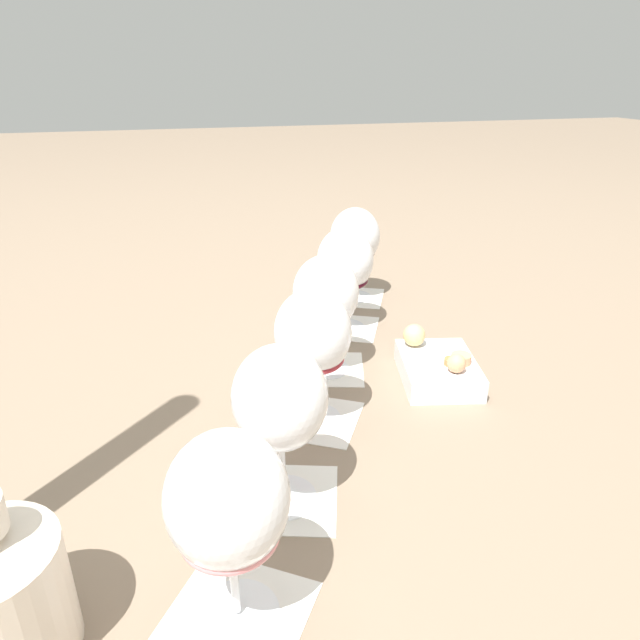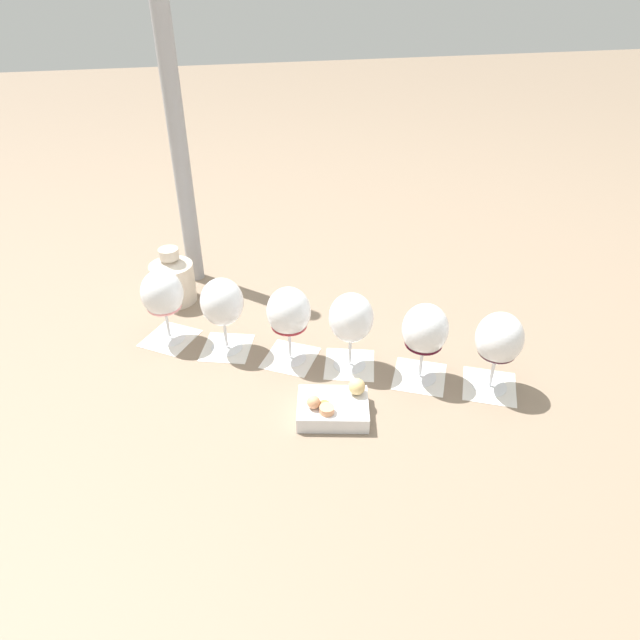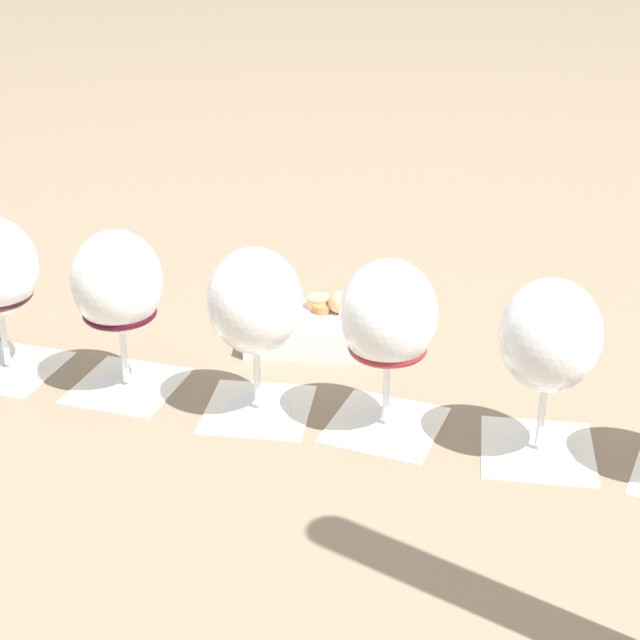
{
  "view_description": "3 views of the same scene",
  "coord_description": "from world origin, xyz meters",
  "px_view_note": "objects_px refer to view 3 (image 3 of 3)",
  "views": [
    {
      "loc": [
        -0.69,
        0.19,
        0.43
      ],
      "look_at": [
        -0.0,
        -0.0,
        0.11
      ],
      "focal_mm": 32.0,
      "sensor_mm": 36.0,
      "label": 1
    },
    {
      "loc": [
        -0.22,
        -1.02,
        0.8
      ],
      "look_at": [
        -0.0,
        -0.0,
        0.11
      ],
      "focal_mm": 32.0,
      "sensor_mm": 36.0,
      "label": 2
    },
    {
      "loc": [
        0.14,
        0.88,
        0.54
      ],
      "look_at": [
        -0.0,
        -0.0,
        0.11
      ],
      "focal_mm": 55.0,
      "sensor_mm": 36.0,
      "label": 3
    }
  ],
  "objects_px": {
    "wine_glass_1": "(549,343)",
    "snack_dish": "(305,327)",
    "wine_glass_4": "(118,287)",
    "wine_glass_3": "(255,308)",
    "wine_glass_2": "(388,321)"
  },
  "relations": [
    {
      "from": "wine_glass_3",
      "to": "wine_glass_4",
      "type": "bearing_deg",
      "value": -28.22
    },
    {
      "from": "wine_glass_1",
      "to": "snack_dish",
      "type": "distance_m",
      "value": 0.35
    },
    {
      "from": "wine_glass_1",
      "to": "wine_glass_4",
      "type": "xyz_separation_m",
      "value": [
        0.41,
        -0.2,
        0.0
      ]
    },
    {
      "from": "wine_glass_1",
      "to": "wine_glass_2",
      "type": "bearing_deg",
      "value": -26.99
    },
    {
      "from": "wine_glass_1",
      "to": "wine_glass_4",
      "type": "distance_m",
      "value": 0.45
    },
    {
      "from": "snack_dish",
      "to": "wine_glass_2",
      "type": "bearing_deg",
      "value": 104.55
    },
    {
      "from": "wine_glass_4",
      "to": "wine_glass_2",
      "type": "bearing_deg",
      "value": 154.32
    },
    {
      "from": "wine_glass_3",
      "to": "snack_dish",
      "type": "bearing_deg",
      "value": -115.79
    },
    {
      "from": "wine_glass_2",
      "to": "wine_glass_4",
      "type": "relative_size",
      "value": 1.0
    },
    {
      "from": "snack_dish",
      "to": "wine_glass_1",
      "type": "bearing_deg",
      "value": 124.87
    },
    {
      "from": "wine_glass_2",
      "to": "wine_glass_4",
      "type": "xyz_separation_m",
      "value": [
        0.27,
        -0.13,
        0.0
      ]
    },
    {
      "from": "wine_glass_1",
      "to": "snack_dish",
      "type": "bearing_deg",
      "value": -55.13
    },
    {
      "from": "wine_glass_2",
      "to": "wine_glass_3",
      "type": "bearing_deg",
      "value": -22.76
    },
    {
      "from": "wine_glass_1",
      "to": "snack_dish",
      "type": "relative_size",
      "value": 1.12
    },
    {
      "from": "wine_glass_3",
      "to": "wine_glass_4",
      "type": "xyz_separation_m",
      "value": [
        0.14,
        -0.08,
        0.0
      ]
    }
  ]
}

